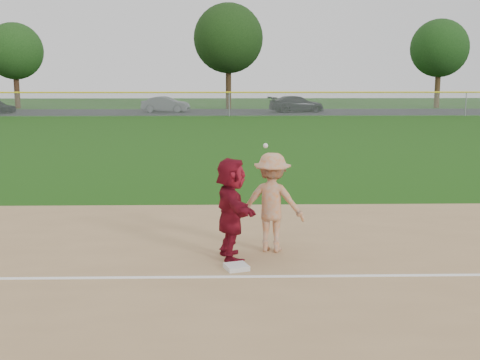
{
  "coord_description": "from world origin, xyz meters",
  "views": [
    {
      "loc": [
        -0.29,
        -10.61,
        3.42
      ],
      "look_at": [
        0.0,
        1.5,
        1.3
      ],
      "focal_mm": 45.0,
      "sensor_mm": 36.0,
      "label": 1
    }
  ],
  "objects_px": {
    "first_base": "(236,267)",
    "car_right": "(297,104)",
    "car_mid": "(166,104)",
    "base_runner": "(231,209)"
  },
  "relations": [
    {
      "from": "base_runner",
      "to": "car_mid",
      "type": "relative_size",
      "value": 0.44
    },
    {
      "from": "base_runner",
      "to": "car_right",
      "type": "distance_m",
      "value": 45.62
    },
    {
      "from": "first_base",
      "to": "car_mid",
      "type": "relative_size",
      "value": 0.09
    },
    {
      "from": "first_base",
      "to": "car_right",
      "type": "bearing_deg",
      "value": 82.03
    },
    {
      "from": "first_base",
      "to": "car_right",
      "type": "distance_m",
      "value": 46.27
    },
    {
      "from": "car_right",
      "to": "car_mid",
      "type": "bearing_deg",
      "value": 73.57
    },
    {
      "from": "car_mid",
      "to": "base_runner",
      "type": "bearing_deg",
      "value": -165.7
    },
    {
      "from": "car_mid",
      "to": "first_base",
      "type": "bearing_deg",
      "value": -165.7
    },
    {
      "from": "car_mid",
      "to": "car_right",
      "type": "height_order",
      "value": "car_right"
    },
    {
      "from": "base_runner",
      "to": "car_mid",
      "type": "xyz_separation_m",
      "value": [
        -5.69,
        45.47,
        -0.24
      ]
    }
  ]
}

